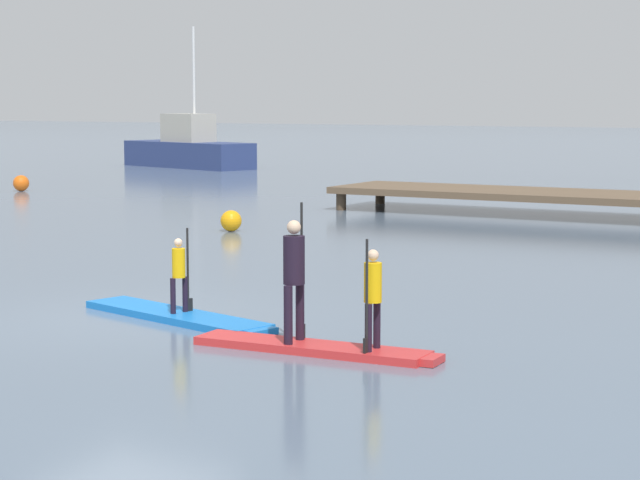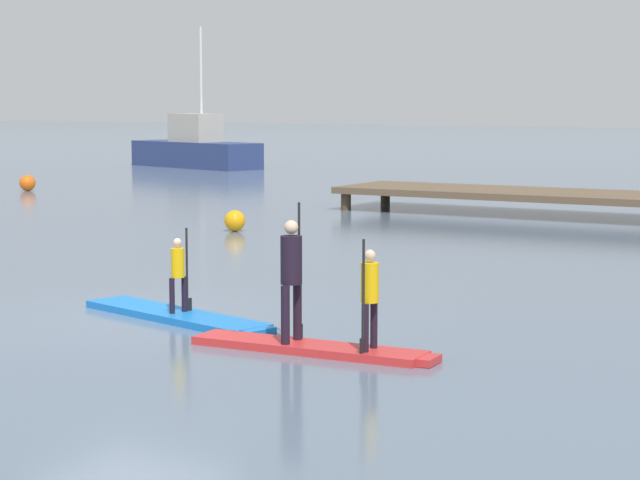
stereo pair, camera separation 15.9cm
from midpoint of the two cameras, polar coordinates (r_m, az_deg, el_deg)
ground_plane at (r=16.93m, az=-8.98°, el=-3.66°), size 240.00×240.00×0.00m
paddleboard_near at (r=16.60m, az=-6.58°, el=-3.66°), size 3.52×1.49×0.10m
paddler_child_solo at (r=16.50m, az=-6.56°, el=-1.49°), size 0.22×0.37×1.17m
paddleboard_far at (r=14.38m, az=-0.01°, el=-5.23°), size 3.18×0.75×0.10m
paddler_adult at (r=14.36m, az=-1.06°, el=-1.57°), size 0.28×0.48×1.70m
paddler_child_front at (r=13.91m, az=2.72°, el=-2.59°), size 0.22×0.41×1.34m
fishing_boat_green_midground at (r=54.39m, az=-5.94°, el=4.39°), size 7.42×3.90×6.33m
floating_dock at (r=31.78m, az=11.01°, el=2.14°), size 11.38×3.00×0.65m
mooring_buoy_mid at (r=41.07m, az=-13.81°, el=2.69°), size 0.54×0.54×0.54m
mooring_buoy_far at (r=27.60m, az=-3.96°, el=0.93°), size 0.50×0.50×0.50m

